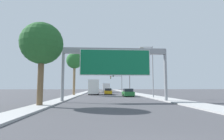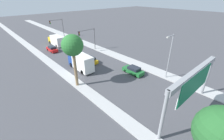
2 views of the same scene
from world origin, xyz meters
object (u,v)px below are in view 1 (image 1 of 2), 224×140
at_px(traffic_light_mid_block, 118,81).
at_px(truck_box_primary, 106,88).
at_px(traffic_light_near_intersection, 124,79).
at_px(sign_gantry, 115,60).
at_px(car_mid_center, 128,93).
at_px(street_lamp_right, 151,68).
at_px(car_near_center, 96,90).
at_px(palm_tree_foreground, 42,44).
at_px(car_near_left, 108,92).
at_px(truck_box_secondary, 94,87).
at_px(palm_tree_background, 75,61).

bearing_deg(traffic_light_mid_block, truck_box_primary, -120.57).
height_order(truck_box_primary, traffic_light_near_intersection, traffic_light_near_intersection).
bearing_deg(sign_gantry, car_mid_center, 74.34).
height_order(car_mid_center, street_lamp_right, street_lamp_right).
distance_m(traffic_light_near_intersection, traffic_light_mid_block, 20.00).
relative_size(truck_box_primary, traffic_light_mid_block, 1.15).
height_order(car_near_center, traffic_light_near_intersection, traffic_light_near_intersection).
xyz_separation_m(car_near_center, truck_box_primary, (3.50, 4.48, 0.85)).
bearing_deg(street_lamp_right, traffic_light_mid_block, 91.89).
relative_size(car_mid_center, palm_tree_foreground, 0.57).
bearing_deg(traffic_light_mid_block, street_lamp_right, -88.11).
distance_m(traffic_light_near_intersection, street_lamp_right, 23.27).
distance_m(car_near_left, truck_box_secondary, 4.12).
distance_m(car_near_center, car_mid_center, 25.40).
bearing_deg(street_lamp_right, car_near_left, 112.33).
height_order(sign_gantry, truck_box_primary, sign_gantry).
bearing_deg(car_mid_center, truck_box_secondary, 129.01).
relative_size(traffic_light_mid_block, palm_tree_foreground, 0.83).
xyz_separation_m(car_near_left, car_mid_center, (3.50, -10.53, 0.01)).
height_order(car_near_center, palm_tree_background, palm_tree_background).
xyz_separation_m(traffic_light_near_intersection, traffic_light_mid_block, (0.18, 20.00, 0.20)).
bearing_deg(palm_tree_foreground, sign_gantry, 32.39).
height_order(sign_gantry, car_mid_center, sign_gantry).
xyz_separation_m(truck_box_secondary, palm_tree_background, (-4.02, -4.91, 5.61)).
bearing_deg(palm_tree_foreground, traffic_light_mid_block, 77.05).
distance_m(truck_box_primary, palm_tree_background, 26.91).
bearing_deg(traffic_light_mid_block, palm_tree_background, -110.52).
distance_m(sign_gantry, traffic_light_near_intersection, 30.58).
bearing_deg(car_mid_center, traffic_light_mid_block, 87.45).
height_order(sign_gantry, car_near_left, sign_gantry).
relative_size(sign_gantry, palm_tree_foreground, 1.66).
bearing_deg(car_near_left, traffic_light_mid_block, 79.19).
distance_m(car_mid_center, traffic_light_near_intersection, 18.09).
bearing_deg(truck_box_secondary, traffic_light_mid_block, 73.35).
xyz_separation_m(truck_box_primary, truck_box_secondary, (-3.50, -20.26, 0.21)).
distance_m(car_near_center, traffic_light_near_intersection, 11.44).
height_order(truck_box_primary, traffic_light_mid_block, traffic_light_mid_block).
bearing_deg(car_mid_center, palm_tree_foreground, -122.44).
height_order(sign_gantry, truck_box_secondary, sign_gantry).
bearing_deg(palm_tree_foreground, street_lamp_right, 39.73).
xyz_separation_m(palm_tree_foreground, palm_tree_background, (-0.09, 20.94, 1.47)).
bearing_deg(car_near_center, palm_tree_foreground, -95.40).
relative_size(car_near_center, truck_box_secondary, 0.63).
bearing_deg(traffic_light_near_intersection, traffic_light_mid_block, 89.49).
xyz_separation_m(truck_box_secondary, traffic_light_mid_block, (8.68, 29.02, 2.74)).
bearing_deg(truck_box_primary, traffic_light_mid_block, 59.43).
xyz_separation_m(car_near_center, traffic_light_near_intersection, (8.50, -6.75, 3.60)).
relative_size(car_mid_center, traffic_light_near_intersection, 0.72).
relative_size(car_near_center, truck_box_primary, 0.58).
bearing_deg(traffic_light_near_intersection, car_near_center, 141.53).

